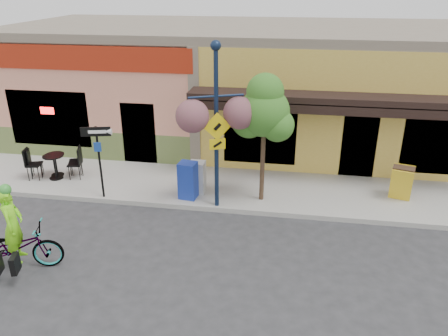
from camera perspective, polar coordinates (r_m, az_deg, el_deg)
name	(u,v)px	position (r m, az deg, el deg)	size (l,w,h in m)	color
ground	(205,220)	(12.19, -2.55, -6.83)	(90.00, 90.00, 0.00)	#2D2D30
sidewalk	(217,187)	(13.89, -0.91, -2.46)	(24.00, 3.00, 0.15)	#9E9B93
curb	(208,208)	(12.63, -2.06, -5.30)	(24.00, 0.12, 0.15)	#A8A59E
building	(240,82)	(18.35, 2.09, 11.18)	(18.20, 8.20, 4.50)	#E18B6F
bicycle	(16,247)	(11.12, -25.54, -9.35)	(0.73, 2.08, 1.09)	maroon
cyclist_rider	(15,235)	(10.93, -25.63, -7.87)	(0.65, 0.43, 1.78)	#83F71A
lamp_post	(216,129)	(11.72, -1.01, 5.15)	(1.48, 0.59, 4.63)	#13213C
one_way_sign	(100,163)	(13.16, -15.91, 0.68)	(0.84, 0.18, 2.20)	black
cafe_set_left	(54,164)	(15.12, -21.30, 0.55)	(1.75, 0.87, 1.05)	black
cafe_set_right	(56,162)	(15.36, -21.14, 0.79)	(1.63, 0.81, 0.98)	black
newspaper_box_blue	(188,180)	(12.88, -4.72, -1.61)	(0.50, 0.45, 1.12)	#1A33A1
newspaper_box_grey	(197,177)	(13.21, -3.50, -1.20)	(0.46, 0.42, 0.99)	#AFAFAF
street_tree	(263,139)	(12.28, 5.17, 3.81)	(1.47, 1.47, 3.78)	#3D7A26
sandwich_board	(401,185)	(13.66, 22.10, -2.11)	(0.60, 0.44, 1.00)	gold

